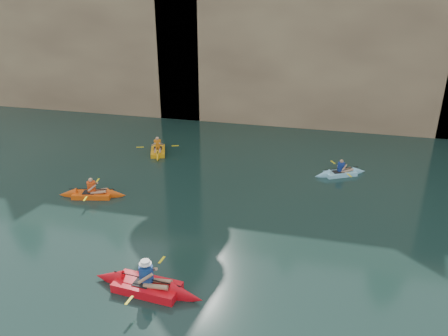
# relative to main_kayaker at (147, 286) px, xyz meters

# --- Properties ---
(cliff) EXTENTS (70.00, 16.00, 12.00)m
(cliff) POSITION_rel_main_kayaker_xyz_m (3.10, 27.26, 5.81)
(cliff) COLOR tan
(cliff) RESTS_ON ground
(cliff_slab_west) EXTENTS (26.00, 2.40, 10.56)m
(cliff_slab_west) POSITION_rel_main_kayaker_xyz_m (-16.90, 19.86, 5.09)
(cliff_slab_west) COLOR tan
(cliff_slab_west) RESTS_ON ground
(cliff_slab_center) EXTENTS (24.00, 2.40, 11.40)m
(cliff_slab_center) POSITION_rel_main_kayaker_xyz_m (5.10, 19.86, 5.51)
(cliff_slab_center) COLOR tan
(cliff_slab_center) RESTS_ON ground
(sea_cave_west) EXTENTS (4.50, 1.00, 4.00)m
(sea_cave_west) POSITION_rel_main_kayaker_xyz_m (-14.90, 19.21, 1.81)
(sea_cave_west) COLOR black
(sea_cave_west) RESTS_ON ground
(sea_cave_center) EXTENTS (3.50, 1.00, 3.20)m
(sea_cave_center) POSITION_rel_main_kayaker_xyz_m (-0.90, 19.21, 1.41)
(sea_cave_center) COLOR black
(sea_cave_center) RESTS_ON ground
(main_kayaker) EXTENTS (3.98, 2.63, 1.46)m
(main_kayaker) POSITION_rel_main_kayaker_xyz_m (0.00, 0.00, 0.00)
(main_kayaker) COLOR red
(main_kayaker) RESTS_ON ground
(kayaker_orange) EXTENTS (3.25, 2.34, 1.21)m
(kayaker_orange) POSITION_rel_main_kayaker_xyz_m (-5.24, 5.73, -0.05)
(kayaker_orange) COLOR #F7570F
(kayaker_orange) RESTS_ON ground
(kayaker_yellow) EXTENTS (2.34, 3.14, 1.26)m
(kayaker_yellow) POSITION_rel_main_kayaker_xyz_m (-4.39, 11.83, -0.04)
(kayaker_yellow) COLOR #F4A914
(kayaker_yellow) RESTS_ON ground
(kayaker_ltblue_mid) EXTENTS (2.88, 1.98, 1.10)m
(kayaker_ltblue_mid) POSITION_rel_main_kayaker_xyz_m (6.13, 11.14, -0.06)
(kayaker_ltblue_mid) COLOR #98E4FF
(kayaker_ltblue_mid) RESTS_ON ground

